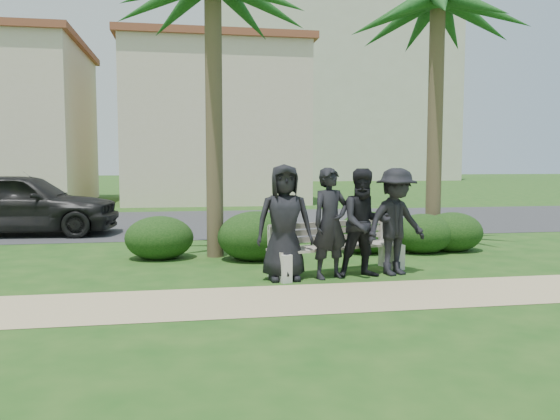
# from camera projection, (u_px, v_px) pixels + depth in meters

# --- Properties ---
(ground) EXTENTS (160.00, 160.00, 0.00)m
(ground) POSITION_uv_depth(u_px,v_px,m) (330.00, 270.00, 9.12)
(ground) COLOR #1A4814
(ground) RESTS_ON ground
(footpath) EXTENTS (30.00, 1.60, 0.01)m
(footpath) POSITION_uv_depth(u_px,v_px,m) (364.00, 296.00, 7.36)
(footpath) COLOR tan
(footpath) RESTS_ON ground
(asphalt_street) EXTENTS (160.00, 8.00, 0.01)m
(asphalt_street) POSITION_uv_depth(u_px,v_px,m) (263.00, 221.00, 16.98)
(asphalt_street) COLOR #2D2D30
(asphalt_street) RESTS_ON ground
(stucco_bldg_right) EXTENTS (8.40, 8.40, 7.30)m
(stucco_bldg_right) POSITION_uv_depth(u_px,v_px,m) (214.00, 125.00, 26.32)
(stucco_bldg_right) COLOR beige
(stucco_bldg_right) RESTS_ON ground
(hotel_tower) EXTENTS (26.00, 18.00, 37.30)m
(hotel_tower) POSITION_uv_depth(u_px,v_px,m) (325.00, 65.00, 64.37)
(hotel_tower) COLOR beige
(hotel_tower) RESTS_ON ground
(park_bench) EXTENTS (2.46, 1.21, 0.81)m
(park_bench) POSITION_uv_depth(u_px,v_px,m) (338.00, 251.00, 8.86)
(park_bench) COLOR #A69C8B
(park_bench) RESTS_ON ground
(man_a) EXTENTS (0.87, 0.57, 1.78)m
(man_a) POSITION_uv_depth(u_px,v_px,m) (284.00, 222.00, 8.32)
(man_a) COLOR black
(man_a) RESTS_ON ground
(man_b) EXTENTS (0.72, 0.59, 1.72)m
(man_b) POSITION_uv_depth(u_px,v_px,m) (330.00, 223.00, 8.43)
(man_b) COLOR black
(man_b) RESTS_ON ground
(man_c) EXTENTS (0.85, 0.68, 1.71)m
(man_c) POSITION_uv_depth(u_px,v_px,m) (365.00, 223.00, 8.53)
(man_c) COLOR black
(man_c) RESTS_ON ground
(man_d) EXTENTS (1.25, 0.96, 1.71)m
(man_d) POSITION_uv_depth(u_px,v_px,m) (396.00, 222.00, 8.70)
(man_d) COLOR black
(man_d) RESTS_ON ground
(hedge_a) EXTENTS (1.28, 1.05, 0.83)m
(hedge_a) POSITION_uv_depth(u_px,v_px,m) (159.00, 237.00, 10.24)
(hedge_a) COLOR black
(hedge_a) RESTS_ON ground
(hedge_c) EXTENTS (1.44, 1.19, 0.94)m
(hedge_c) POSITION_uv_depth(u_px,v_px,m) (256.00, 235.00, 10.12)
(hedge_c) COLOR black
(hedge_c) RESTS_ON ground
(hedge_d) EXTENTS (1.31, 1.08, 0.85)m
(hedge_d) POSITION_uv_depth(u_px,v_px,m) (369.00, 231.00, 10.95)
(hedge_d) COLOR black
(hedge_d) RESTS_ON ground
(hedge_e) EXTENTS (1.24, 1.02, 0.81)m
(hedge_e) POSITION_uv_depth(u_px,v_px,m) (422.00, 233.00, 10.95)
(hedge_e) COLOR black
(hedge_e) RESTS_ON ground
(hedge_f) EXTENTS (1.26, 1.04, 0.82)m
(hedge_f) POSITION_uv_depth(u_px,v_px,m) (452.00, 231.00, 11.17)
(hedge_f) COLOR black
(hedge_f) RESTS_ON ground
(palm_right) EXTENTS (3.00, 3.00, 6.14)m
(palm_right) POSITION_uv_depth(u_px,v_px,m) (438.00, 2.00, 11.40)
(palm_right) COLOR brown
(palm_right) RESTS_ON ground
(car_a) EXTENTS (4.77, 2.16, 1.59)m
(car_a) POSITION_uv_depth(u_px,v_px,m) (22.00, 203.00, 13.61)
(car_a) COLOR black
(car_a) RESTS_ON ground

